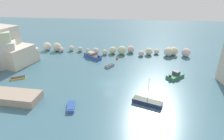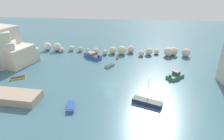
% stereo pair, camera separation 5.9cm
% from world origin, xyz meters
% --- Properties ---
extents(cove_water, '(160.00, 160.00, 0.00)m').
position_xyz_m(cove_water, '(0.00, 0.00, 0.00)').
color(cove_water, '#3F6A7A').
rests_on(cove_water, ground).
extents(rock_breakwater, '(46.02, 4.70, 2.71)m').
position_xyz_m(rock_breakwater, '(0.60, 19.69, 1.18)').
color(rock_breakwater, beige).
rests_on(rock_breakwater, ground).
extents(stone_dock, '(9.49, 4.77, 1.49)m').
position_xyz_m(stone_dock, '(-16.68, -8.65, 0.75)').
color(stone_dock, tan).
rests_on(stone_dock, ground).
extents(channel_buoy, '(0.69, 0.69, 0.69)m').
position_xyz_m(channel_buoy, '(0.33, 14.83, 0.34)').
color(channel_buoy, '#E04C28').
rests_on(channel_buoy, cove_water).
extents(moored_boat_0, '(3.21, 2.43, 0.45)m').
position_xyz_m(moored_boat_0, '(-21.16, -0.20, 0.22)').
color(moored_boat_0, yellow).
rests_on(moored_boat_0, cove_water).
extents(moored_boat_1, '(5.60, 3.37, 5.25)m').
position_xyz_m(moored_boat_1, '(7.84, -7.06, 0.43)').
color(moored_boat_1, navy).
rests_on(moored_boat_1, cove_water).
extents(moored_boat_2, '(4.47, 4.40, 1.60)m').
position_xyz_m(moored_boat_2, '(14.83, 4.55, 0.52)').
color(moored_boat_2, '#3B7D56').
rests_on(moored_boat_2, cove_water).
extents(moored_boat_3, '(5.85, 5.35, 1.62)m').
position_xyz_m(moored_boat_3, '(-6.96, 15.17, 0.64)').
color(moored_boat_3, blue).
rests_on(moored_boat_3, cove_water).
extents(moored_boat_4, '(2.02, 3.49, 0.67)m').
position_xyz_m(moored_boat_4, '(-5.61, -9.84, 0.33)').
color(moored_boat_4, '#3C54B0').
rests_on(moored_boat_4, cove_water).
extents(moored_boat_5, '(2.44, 2.97, 0.53)m').
position_xyz_m(moored_boat_5, '(-1.12, 9.07, 0.26)').
color(moored_boat_5, gray).
rests_on(moored_boat_5, cove_water).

